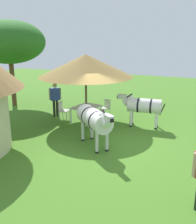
# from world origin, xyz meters

# --- Properties ---
(ground_plane) EXTENTS (36.00, 36.00, 0.00)m
(ground_plane) POSITION_xyz_m (0.00, 0.00, 0.00)
(ground_plane) COLOR #467A24
(shade_umbrella) EXTENTS (4.29, 4.29, 3.17)m
(shade_umbrella) POSITION_xyz_m (2.25, 1.86, 2.66)
(shade_umbrella) COLOR brown
(shade_umbrella) RESTS_ON ground_plane
(patio_dining_table) EXTENTS (1.52, 1.25, 0.74)m
(patio_dining_table) POSITION_xyz_m (2.25, 1.86, 0.66)
(patio_dining_table) COLOR silver
(patio_dining_table) RESTS_ON ground_plane
(patio_chair_east_end) EXTENTS (0.58, 0.59, 0.90)m
(patio_chair_east_end) POSITION_xyz_m (3.31, 1.27, 0.52)
(patio_chair_east_end) COLOR white
(patio_chair_east_end) RESTS_ON ground_plane
(patio_chair_near_lawn) EXTENTS (0.49, 0.47, 0.90)m
(patio_chair_near_lawn) POSITION_xyz_m (2.11, 3.06, 0.52)
(patio_chair_near_lawn) COLOR silver
(patio_chair_near_lawn) RESTS_ON ground_plane
(patio_chair_west_end) EXTENTS (0.61, 0.61, 0.90)m
(patio_chair_west_end) POSITION_xyz_m (1.33, 1.07, 0.52)
(patio_chair_west_end) COLOR silver
(patio_chair_west_end) RESTS_ON ground_plane
(guest_beside_umbrella) EXTENTS (0.46, 0.50, 1.72)m
(guest_beside_umbrella) POSITION_xyz_m (2.40, 3.62, 1.03)
(guest_beside_umbrella) COLOR black
(guest_beside_umbrella) RESTS_ON ground_plane
(zebra_nearest_camera) EXTENTS (0.74, 2.16, 1.50)m
(zebra_nearest_camera) POSITION_xyz_m (2.58, -0.79, 0.96)
(zebra_nearest_camera) COLOR silver
(zebra_nearest_camera) RESTS_ON ground_plane
(zebra_by_umbrella) EXTENTS (1.77, 1.93, 1.58)m
(zebra_by_umbrella) POSITION_xyz_m (-0.29, 0.33, 1.05)
(zebra_by_umbrella) COLOR silver
(zebra_by_umbrella) RESTS_ON ground_plane
(acacia_tree_right_background) EXTENTS (3.98, 3.98, 4.80)m
(acacia_tree_right_background) POSITION_xyz_m (3.47, 7.08, 3.59)
(acacia_tree_right_background) COLOR brown
(acacia_tree_right_background) RESTS_ON ground_plane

